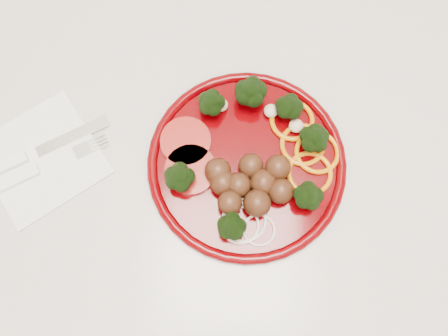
{
  "coord_description": "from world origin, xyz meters",
  "views": [
    {
      "loc": [
        -0.09,
        1.51,
        1.47
      ],
      "look_at": [
        -0.09,
        1.66,
        0.92
      ],
      "focal_mm": 35.0,
      "sensor_mm": 36.0,
      "label": 1
    }
  ],
  "objects_px": {
    "napkin": "(42,158)",
    "fork": "(28,175)",
    "knife": "(23,158)",
    "plate": "(249,162)"
  },
  "relations": [
    {
      "from": "knife",
      "to": "plate",
      "type": "bearing_deg",
      "value": -28.99
    },
    {
      "from": "plate",
      "to": "knife",
      "type": "bearing_deg",
      "value": -179.76
    },
    {
      "from": "knife",
      "to": "napkin",
      "type": "bearing_deg",
      "value": -22.66
    },
    {
      "from": "fork",
      "to": "plate",
      "type": "bearing_deg",
      "value": -24.46
    },
    {
      "from": "plate",
      "to": "napkin",
      "type": "height_order",
      "value": "plate"
    },
    {
      "from": "napkin",
      "to": "fork",
      "type": "height_order",
      "value": "fork"
    },
    {
      "from": "napkin",
      "to": "knife",
      "type": "bearing_deg",
      "value": -173.43
    },
    {
      "from": "napkin",
      "to": "fork",
      "type": "relative_size",
      "value": 0.93
    },
    {
      "from": "plate",
      "to": "napkin",
      "type": "bearing_deg",
      "value": 179.72
    },
    {
      "from": "plate",
      "to": "napkin",
      "type": "distance_m",
      "value": 0.28
    }
  ]
}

